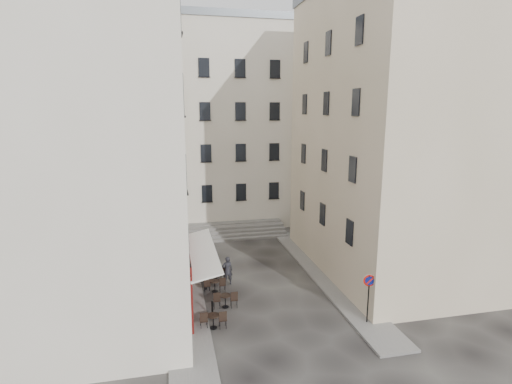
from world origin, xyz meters
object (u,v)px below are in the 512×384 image
object	(u,v)px
no_parking_sign	(369,290)
bistro_table_b	(225,300)
bistro_table_a	(213,320)
pedestrian	(227,270)

from	to	relation	value
no_parking_sign	bistro_table_b	xyz separation A→B (m)	(-6.74, 3.25, -1.41)
bistro_table_a	pedestrian	distance (m)	5.15
no_parking_sign	bistro_table_a	xyz separation A→B (m)	(-7.62, 1.27, -1.42)
bistro_table_b	bistro_table_a	bearing A→B (deg)	-113.98
no_parking_sign	pedestrian	distance (m)	8.81
bistro_table_a	bistro_table_b	distance (m)	2.17
bistro_table_a	pedestrian	bearing A→B (deg)	73.75
bistro_table_a	pedestrian	size ratio (longest dim) A/B	0.72
no_parking_sign	pedestrian	size ratio (longest dim) A/B	1.47
bistro_table_b	pedestrian	xyz separation A→B (m)	(0.56, 2.95, 0.43)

